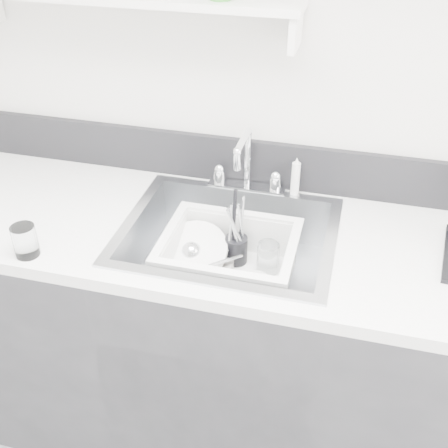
# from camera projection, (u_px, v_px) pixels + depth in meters

# --- Properties ---
(room_shell) EXTENTS (3.50, 3.00, 2.60)m
(room_shell) POSITION_uv_depth(u_px,v_px,m) (49.00, 68.00, 0.61)
(room_shell) COLOR silver
(room_shell) RESTS_ON ground
(counter_run) EXTENTS (3.20, 0.62, 0.92)m
(counter_run) POSITION_uv_depth(u_px,v_px,m) (228.00, 340.00, 1.94)
(counter_run) COLOR #27272A
(counter_run) RESTS_ON ground
(backsplash) EXTENTS (3.20, 0.02, 0.16)m
(backsplash) POSITION_uv_depth(u_px,v_px,m) (250.00, 162.00, 1.87)
(backsplash) COLOR black
(backsplash) RESTS_ON counter_run
(sink) EXTENTS (0.64, 0.52, 0.20)m
(sink) POSITION_uv_depth(u_px,v_px,m) (228.00, 255.00, 1.73)
(sink) COLOR silver
(sink) RESTS_ON counter_run
(faucet) EXTENTS (0.26, 0.18, 0.23)m
(faucet) POSITION_uv_depth(u_px,v_px,m) (247.00, 175.00, 1.84)
(faucet) COLOR silver
(faucet) RESTS_ON counter_run
(side_sprayer) EXTENTS (0.03, 0.03, 0.14)m
(side_sprayer) POSITION_uv_depth(u_px,v_px,m) (296.00, 177.00, 1.81)
(side_sprayer) COLOR silver
(side_sprayer) RESTS_ON counter_run
(wall_shelf) EXTENTS (1.00, 0.16, 0.12)m
(wall_shelf) POSITION_uv_depth(u_px,v_px,m) (130.00, 0.00, 1.60)
(wall_shelf) COLOR silver
(wall_shelf) RESTS_ON room_shell
(wash_tub) EXTENTS (0.41, 0.34, 0.16)m
(wash_tub) POSITION_uv_depth(u_px,v_px,m) (229.00, 259.00, 1.71)
(wash_tub) COLOR silver
(wash_tub) RESTS_ON sink
(plate_stack) EXTENTS (0.27, 0.26, 0.11)m
(plate_stack) POSITION_uv_depth(u_px,v_px,m) (196.00, 258.00, 1.78)
(plate_stack) COLOR white
(plate_stack) RESTS_ON wash_tub
(utensil_cup) EXTENTS (0.07, 0.07, 0.24)m
(utensil_cup) POSITION_uv_depth(u_px,v_px,m) (236.00, 247.00, 1.78)
(utensil_cup) COLOR black
(utensil_cup) RESTS_ON wash_tub
(ladle) EXTENTS (0.26, 0.21, 0.07)m
(ladle) POSITION_uv_depth(u_px,v_px,m) (205.00, 265.00, 1.73)
(ladle) COLOR silver
(ladle) RESTS_ON wash_tub
(tumbler_in_tub) EXTENTS (0.08, 0.08, 0.10)m
(tumbler_in_tub) POSITION_uv_depth(u_px,v_px,m) (268.00, 258.00, 1.74)
(tumbler_in_tub) COLOR white
(tumbler_in_tub) RESTS_ON wash_tub
(tumbler_counter) EXTENTS (0.09, 0.09, 0.09)m
(tumbler_counter) POSITION_uv_depth(u_px,v_px,m) (25.00, 241.00, 1.56)
(tumbler_counter) COLOR white
(tumbler_counter) RESTS_ON counter_run
(bowl_small) EXTENTS (0.12, 0.12, 0.03)m
(bowl_small) POSITION_uv_depth(u_px,v_px,m) (254.00, 286.00, 1.69)
(bowl_small) COLOR white
(bowl_small) RESTS_ON wash_tub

